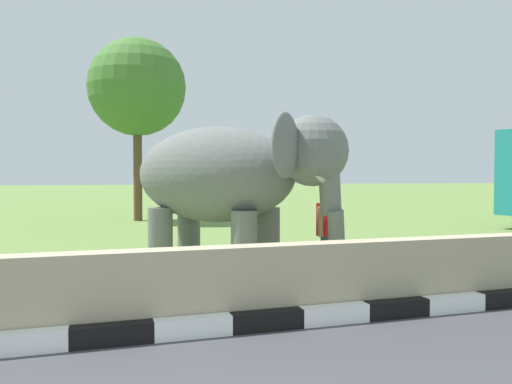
% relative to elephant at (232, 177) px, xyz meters
% --- Properties ---
extents(striped_curb, '(16.20, 0.20, 0.24)m').
position_rel_elephant_xyz_m(striped_curb, '(-2.56, -2.84, -1.74)').
color(striped_curb, white).
rests_on(striped_curb, ground_plane).
extents(barrier_parapet, '(28.00, 0.36, 1.00)m').
position_rel_elephant_xyz_m(barrier_parapet, '(-0.21, -2.54, -1.36)').
color(barrier_parapet, tan).
rests_on(barrier_parapet, ground_plane).
extents(elephant, '(3.85, 3.82, 2.87)m').
position_rel_elephant_xyz_m(elephant, '(0.00, 0.00, 0.00)').
color(elephant, slate).
rests_on(elephant, ground_plane).
extents(person_handler, '(0.57, 0.44, 1.66)m').
position_rel_elephant_xyz_m(person_handler, '(1.65, -0.43, -0.93)').
color(person_handler, navy).
rests_on(person_handler, ground_plane).
extents(tree_distant, '(4.05, 4.05, 7.60)m').
position_rel_elephant_xyz_m(tree_distant, '(-0.65, 13.05, 3.69)').
color(tree_distant, brown).
rests_on(tree_distant, ground_plane).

